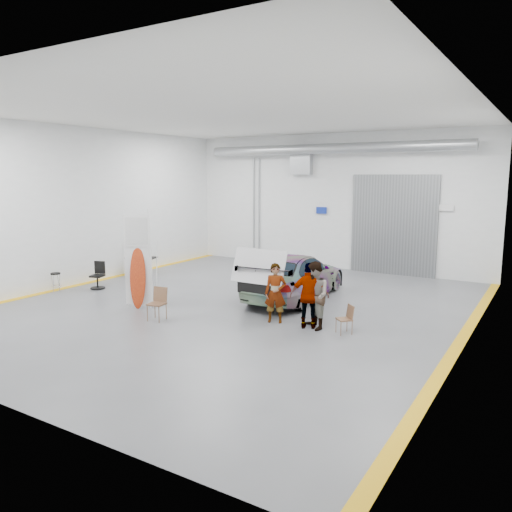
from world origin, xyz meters
The scene contains 13 objects.
ground centered at (0.00, 0.00, 0.00)m, with size 16.00×16.00×0.00m, color #56575D.
room_shell centered at (0.24, 2.22, 4.08)m, with size 14.02×16.18×6.01m.
sedan_car centered at (1.15, 2.08, 0.76)m, with size 2.13×5.22×1.51m, color silver.
person_a centered at (2.01, -0.83, 0.86)m, with size 0.62×0.41×1.71m, color #846648.
person_b centered at (3.22, -0.83, 0.93)m, with size 0.91×0.70×1.87m, color teal.
person_c centered at (3.07, -0.83, 0.92)m, with size 1.06×0.44×1.83m, color #9C6A34.
surfboard_display centered at (-2.53, -1.75, 1.27)m, with size 0.84×0.48×3.14m.
folding_chair_near centered at (-1.02, -2.44, 0.30)m, with size 0.52×0.54×0.95m.
folding_chair_far centered at (4.09, -0.80, 0.24)m, with size 0.51×0.58×0.78m.
shop_stool centered at (-6.56, -1.68, 0.35)m, with size 0.36×0.36×0.70m.
work_table centered at (-6.14, 2.15, 0.79)m, with size 1.38×0.98×1.02m.
office_chair centered at (-5.69, -0.49, 0.44)m, with size 0.55×0.58×1.00m.
trunk_lid centered at (1.15, -0.28, 1.53)m, with size 1.77×1.07×0.04m, color silver.
Camera 1 is at (8.73, -12.92, 4.16)m, focal length 35.00 mm.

